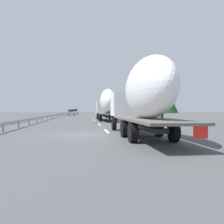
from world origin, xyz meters
TOP-DOWN VIEW (x-y plane):
  - ground_plane at (40.00, 0.00)m, footprint 260.00×260.00m
  - lane_stripe_0 at (2.00, -1.80)m, footprint 3.20×0.20m
  - lane_stripe_1 at (10.16, -1.80)m, footprint 3.20×0.20m
  - lane_stripe_2 at (21.07, -1.80)m, footprint 3.20×0.20m
  - lane_stripe_3 at (28.74, -1.80)m, footprint 3.20×0.20m
  - lane_stripe_4 at (43.44, -1.80)m, footprint 3.20×0.20m
  - lane_stripe_5 at (51.51, -1.80)m, footprint 3.20×0.20m
  - lane_stripe_6 at (51.69, -1.80)m, footprint 3.20×0.20m
  - lane_stripe_7 at (77.70, -1.80)m, footprint 3.20×0.20m
  - lane_stripe_8 at (75.10, -1.80)m, footprint 3.20×0.20m
  - lane_stripe_9 at (86.43, -1.80)m, footprint 3.20×0.20m
  - edge_line_right at (45.00, -5.50)m, footprint 110.00×0.20m
  - truck_lead at (18.92, -3.60)m, footprint 13.95×2.55m
  - truck_trailing at (-2.21, -3.60)m, footprint 13.10×2.55m
  - car_white_van at (75.81, 3.35)m, footprint 4.39×1.78m
  - car_silver_hatch at (54.94, 3.70)m, footprint 4.74×1.84m
  - car_yellow_coupe at (90.18, 3.56)m, footprint 4.22×1.78m
  - road_sign at (43.29, -6.70)m, footprint 0.10×0.90m
  - tree_0 at (68.87, -10.38)m, footprint 3.29×3.29m
  - tree_1 at (28.05, -10.83)m, footprint 3.32×3.32m
  - tree_2 at (28.72, -10.14)m, footprint 3.80×3.80m
  - tree_3 at (36.77, -12.29)m, footprint 2.96×2.96m
  - tree_4 at (10.84, -9.54)m, footprint 3.86×3.86m
  - guardrail_median at (43.00, 6.00)m, footprint 94.00×0.10m

SIDE VIEW (x-z plane):
  - ground_plane at x=40.00m, z-range 0.00..0.00m
  - lane_stripe_0 at x=2.00m, z-range 0.00..0.01m
  - lane_stripe_1 at x=10.16m, z-range 0.00..0.01m
  - lane_stripe_2 at x=21.07m, z-range 0.00..0.01m
  - lane_stripe_3 at x=28.74m, z-range 0.00..0.01m
  - lane_stripe_4 at x=43.44m, z-range 0.00..0.01m
  - lane_stripe_5 at x=51.51m, z-range 0.00..0.01m
  - lane_stripe_6 at x=51.69m, z-range 0.00..0.01m
  - lane_stripe_7 at x=77.70m, z-range 0.00..0.01m
  - lane_stripe_8 at x=75.10m, z-range 0.00..0.01m
  - lane_stripe_9 at x=86.43m, z-range 0.00..0.01m
  - edge_line_right at x=45.00m, z-range 0.00..0.01m
  - guardrail_median at x=43.00m, z-range 0.20..0.96m
  - car_silver_hatch at x=54.94m, z-range 0.02..1.80m
  - car_white_van at x=75.81m, z-range -0.01..1.97m
  - car_yellow_coupe at x=90.18m, z-range -0.01..1.98m
  - road_sign at x=43.29m, z-range 0.65..4.15m
  - truck_trailing at x=-2.21m, z-range 0.28..4.87m
  - truck_lead at x=18.92m, z-range 0.27..5.04m
  - tree_4 at x=10.84m, z-range 0.65..6.35m
  - tree_0 at x=68.87m, z-range 0.93..6.41m
  - tree_2 at x=28.72m, z-range 0.97..6.47m
  - tree_3 at x=36.77m, z-range 0.64..7.37m
  - tree_1 at x=28.05m, z-range 0.91..8.36m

